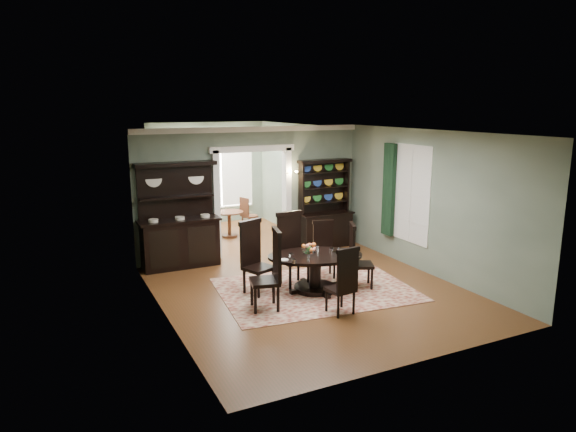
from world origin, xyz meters
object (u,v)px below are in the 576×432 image
sideboard (179,231)px  parlor_table (229,220)px  dining_table (315,266)px  welsh_dresser (325,215)px

sideboard → parlor_table: (1.84, 1.98, -0.35)m
dining_table → sideboard: sideboard is taller
sideboard → welsh_dresser: bearing=0.5°
dining_table → sideboard: (-1.93, 2.64, 0.30)m
dining_table → welsh_dresser: (1.74, 2.67, 0.29)m
welsh_dresser → sideboard: bearing=-179.9°
welsh_dresser → parlor_table: welsh_dresser is taller
dining_table → welsh_dresser: size_ratio=0.96×
sideboard → dining_table: bearing=-53.9°
sideboard → parlor_table: size_ratio=3.05×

